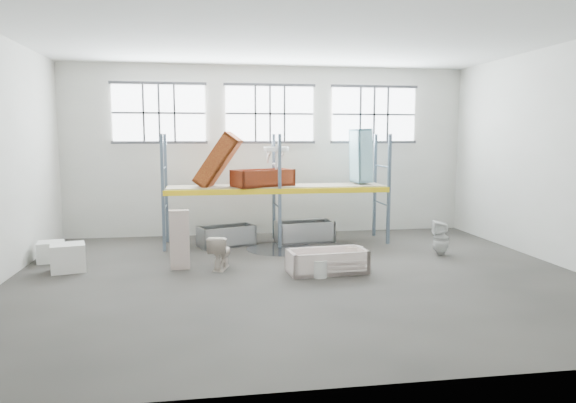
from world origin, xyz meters
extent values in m
cube|color=#4C4741|center=(0.00, 0.00, -0.05)|extent=(12.00, 10.00, 0.10)
cube|color=silver|center=(0.00, 0.00, 5.05)|extent=(12.00, 10.00, 0.10)
cube|color=beige|center=(0.00, 5.05, 2.50)|extent=(12.00, 0.10, 5.00)
cube|color=#A9A79C|center=(0.00, -5.05, 2.50)|extent=(12.00, 0.10, 5.00)
cube|color=#B7B5A9|center=(6.05, 0.00, 2.50)|extent=(0.10, 10.00, 5.00)
cube|color=white|center=(-3.20, 4.94, 3.60)|extent=(2.60, 0.04, 1.60)
cube|color=white|center=(0.00, 4.94, 3.60)|extent=(2.60, 0.04, 1.60)
cube|color=white|center=(3.20, 4.94, 3.60)|extent=(2.60, 0.04, 1.60)
cube|color=slate|center=(-3.00, 2.90, 1.50)|extent=(0.08, 0.08, 3.00)
cube|color=slate|center=(-3.00, 4.10, 1.50)|extent=(0.08, 0.08, 3.00)
cube|color=slate|center=(0.00, 2.90, 1.50)|extent=(0.08, 0.08, 3.00)
cube|color=slate|center=(0.00, 4.10, 1.50)|extent=(0.08, 0.08, 3.00)
cube|color=slate|center=(3.00, 2.90, 1.50)|extent=(0.08, 0.08, 3.00)
cube|color=slate|center=(3.00, 4.10, 1.50)|extent=(0.08, 0.08, 3.00)
cube|color=yellow|center=(0.00, 2.90, 1.50)|extent=(6.00, 0.10, 0.14)
cube|color=yellow|center=(0.00, 4.10, 1.50)|extent=(6.00, 0.10, 0.14)
cube|color=gray|center=(0.00, 3.50, 1.58)|extent=(5.90, 1.10, 0.03)
cylinder|color=black|center=(0.00, 2.70, 0.00)|extent=(1.80, 1.80, 0.00)
cube|color=beige|center=(1.36, 0.54, 0.28)|extent=(0.43, 0.30, 0.37)
imported|color=#EFE4CD|center=(0.52, 0.60, 0.16)|extent=(0.48, 0.48, 0.14)
imported|color=beige|center=(-1.63, 0.83, 0.38)|extent=(0.62, 0.84, 0.76)
cube|color=#C6ACA1|center=(-2.52, 1.01, 0.66)|extent=(0.45, 0.32, 1.32)
imported|color=white|center=(3.83, 1.38, 0.43)|extent=(0.47, 0.47, 0.86)
imported|color=white|center=(-0.04, 3.25, 2.09)|extent=(0.76, 0.63, 0.61)
cylinder|color=silver|center=(0.40, -0.20, 0.18)|extent=(0.41, 0.41, 0.36)
cube|color=silver|center=(-4.93, 1.16, 0.30)|extent=(0.83, 0.76, 0.60)
cube|color=white|center=(-5.55, 2.15, 0.24)|extent=(0.66, 0.66, 0.48)
camera|label=1|loc=(-1.92, -10.65, 2.92)|focal=32.67mm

